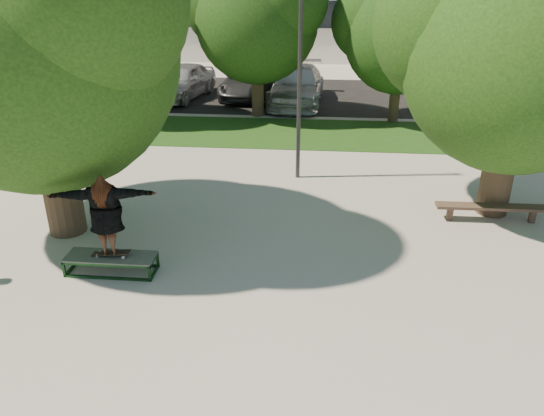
# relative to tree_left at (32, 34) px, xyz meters

# --- Properties ---
(ground) EXTENTS (120.00, 120.00, 0.00)m
(ground) POSITION_rel_tree_left_xyz_m (4.29, -1.09, -4.42)
(ground) COLOR #9E9B91
(ground) RESTS_ON ground
(grass_strip) EXTENTS (30.00, 4.00, 0.02)m
(grass_strip) POSITION_rel_tree_left_xyz_m (5.29, 8.41, -4.41)
(grass_strip) COLOR #1A3F12
(grass_strip) RESTS_ON ground
(asphalt_strip) EXTENTS (40.00, 8.00, 0.01)m
(asphalt_strip) POSITION_rel_tree_left_xyz_m (4.29, 14.91, -4.42)
(asphalt_strip) COLOR black
(asphalt_strip) RESTS_ON ground
(tree_left) EXTENTS (6.96, 5.95, 7.12)m
(tree_left) POSITION_rel_tree_left_xyz_m (0.00, 0.00, 0.00)
(tree_left) COLOR #38281E
(tree_left) RESTS_ON ground
(tree_right) EXTENTS (6.24, 5.33, 6.51)m
(tree_right) POSITION_rel_tree_left_xyz_m (10.21, 1.99, -0.33)
(tree_right) COLOR #38281E
(tree_right) RESTS_ON ground
(bg_tree_left) EXTENTS (5.28, 4.51, 5.77)m
(bg_tree_left) POSITION_rel_tree_left_xyz_m (-2.28, 9.98, -0.69)
(bg_tree_left) COLOR #38281E
(bg_tree_left) RESTS_ON ground
(bg_tree_mid) EXTENTS (5.76, 4.92, 6.24)m
(bg_tree_mid) POSITION_rel_tree_left_xyz_m (3.22, 10.98, -0.41)
(bg_tree_mid) COLOR #38281E
(bg_tree_mid) RESTS_ON ground
(bg_tree_right) EXTENTS (5.04, 4.31, 5.43)m
(bg_tree_right) POSITION_rel_tree_left_xyz_m (8.73, 10.47, -0.93)
(bg_tree_right) COLOR #38281E
(bg_tree_right) RESTS_ON ground
(lamppost) EXTENTS (0.25, 0.15, 6.11)m
(lamppost) POSITION_rel_tree_left_xyz_m (5.29, 3.91, -1.27)
(lamppost) COLOR #2D2D30
(lamppost) RESTS_ON ground
(grind_box) EXTENTS (1.80, 0.60, 0.38)m
(grind_box) POSITION_rel_tree_left_xyz_m (1.79, -1.79, -4.23)
(grind_box) COLOR #113416
(grind_box) RESTS_ON ground
(skater_rig) EXTENTS (2.11, 0.86, 1.75)m
(skater_rig) POSITION_rel_tree_left_xyz_m (1.82, -1.79, -3.14)
(skater_rig) COLOR white
(skater_rig) RESTS_ON grind_box
(bench) EXTENTS (2.68, 0.39, 0.41)m
(bench) POSITION_rel_tree_left_xyz_m (10.13, 1.38, -4.08)
(bench) COLOR #4F3B2F
(bench) RESTS_ON ground
(car_silver_a) EXTENTS (2.79, 4.97, 1.60)m
(car_silver_a) POSITION_rel_tree_left_xyz_m (-0.62, 13.75, -3.62)
(car_silver_a) COLOR silver
(car_silver_a) RESTS_ON asphalt_strip
(car_dark) EXTENTS (1.48, 4.23, 1.39)m
(car_dark) POSITION_rel_tree_left_xyz_m (3.79, 14.27, -3.73)
(car_dark) COLOR black
(car_dark) RESTS_ON asphalt_strip
(car_grey) EXTENTS (2.27, 4.71, 1.29)m
(car_grey) POSITION_rel_tree_left_xyz_m (2.29, 14.29, -3.78)
(car_grey) COLOR #4F5054
(car_grey) RESTS_ON asphalt_strip
(car_silver_b) EXTENTS (2.49, 5.67, 1.62)m
(car_silver_b) POSITION_rel_tree_left_xyz_m (4.79, 13.22, -3.61)
(car_silver_b) COLOR #BBBBC0
(car_silver_b) RESTS_ON asphalt_strip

